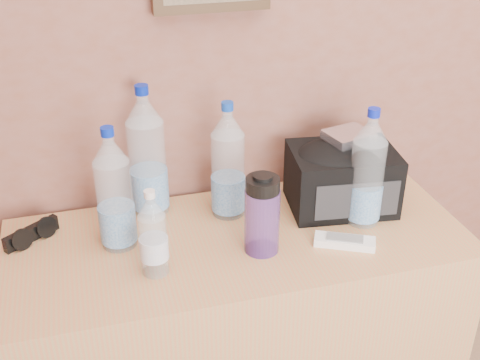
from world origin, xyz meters
name	(u,v)px	position (x,y,z in m)	size (l,w,h in m)	color
dresser	(238,343)	(-0.46, 1.73, 0.37)	(1.20, 0.50, 0.75)	#A07E4E
pet_large_a	(115,195)	(-0.76, 1.78, 0.89)	(0.09, 0.09, 0.33)	silver
pet_large_b	(147,158)	(-0.66, 1.93, 0.91)	(0.10, 0.10, 0.37)	silver
pet_large_c	(228,166)	(-0.45, 1.85, 0.89)	(0.09, 0.09, 0.33)	#C3E7FC
pet_large_d	(367,174)	(-0.12, 1.72, 0.89)	(0.09, 0.09, 0.33)	silver
pet_small	(153,237)	(-0.69, 1.64, 0.85)	(0.06, 0.06, 0.22)	white
nalgene_bottle	(262,214)	(-0.42, 1.66, 0.85)	(0.09, 0.09, 0.21)	#5A358F
sunglasses	(31,234)	(-0.98, 1.86, 0.77)	(0.15, 0.06, 0.04)	black
ac_remote	(345,242)	(-0.21, 1.62, 0.76)	(0.15, 0.05, 0.02)	beige
toiletry_bag	(342,175)	(-0.14, 1.81, 0.85)	(0.28, 0.20, 0.19)	black
foil_packet	(349,136)	(-0.12, 1.82, 0.95)	(0.12, 0.10, 0.02)	silver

